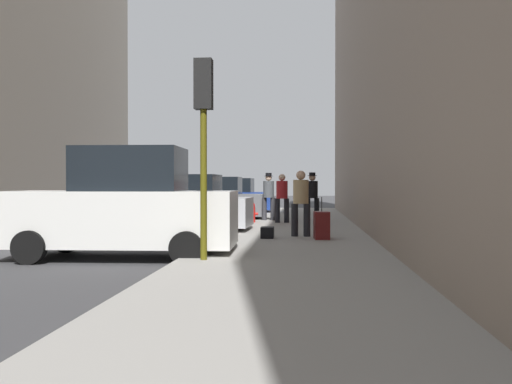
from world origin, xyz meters
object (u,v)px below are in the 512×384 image
(parked_silver_sedan, at_px, (181,206))
(rolling_suitcase, at_px, (322,225))
(pedestrian_in_red_jacket, at_px, (282,196))
(fire_hydrant, at_px, (252,213))
(pedestrian_in_tan_coat, at_px, (301,200))
(pedestrian_with_fedora, at_px, (312,194))
(parked_gray_coupe, at_px, (213,201))
(parked_white_van, at_px, (124,208))
(pedestrian_with_beanie, at_px, (269,194))
(parked_blue_sedan, at_px, (230,197))
(duffel_bag, at_px, (267,233))
(traffic_light, at_px, (204,115))

(parked_silver_sedan, bearing_deg, rolling_suitcase, -31.54)
(pedestrian_in_red_jacket, xyz_separation_m, rolling_suitcase, (1.22, -5.87, -0.61))
(fire_hydrant, xyz_separation_m, pedestrian_in_tan_coat, (1.75, -5.22, 0.61))
(pedestrian_with_fedora, bearing_deg, parked_gray_coupe, 155.59)
(parked_white_van, xyz_separation_m, parked_silver_sedan, (0.00, 5.39, -0.18))
(parked_gray_coupe, xyz_separation_m, pedestrian_with_beanie, (2.30, -1.09, 0.29))
(parked_blue_sedan, relative_size, pedestrian_in_tan_coat, 2.48)
(pedestrian_in_red_jacket, height_order, pedestrian_with_fedora, pedestrian_with_fedora)
(pedestrian_in_red_jacket, bearing_deg, parked_gray_coupe, 139.89)
(parked_blue_sedan, bearing_deg, parked_gray_coupe, -90.00)
(parked_gray_coupe, relative_size, pedestrian_with_beanie, 2.37)
(duffel_bag, bearing_deg, pedestrian_with_fedora, 79.33)
(rolling_suitcase, bearing_deg, parked_silver_sedan, 148.46)
(fire_hydrant, bearing_deg, rolling_suitcase, -68.92)
(parked_silver_sedan, distance_m, duffel_bag, 3.67)
(parked_blue_sedan, bearing_deg, pedestrian_with_fedora, -61.25)
(duffel_bag, bearing_deg, fire_hydrant, 99.05)
(duffel_bag, bearing_deg, rolling_suitcase, -4.90)
(pedestrian_with_fedora, bearing_deg, rolling_suitcase, -88.66)
(parked_white_van, bearing_deg, duffel_bag, 47.77)
(pedestrian_in_red_jacket, bearing_deg, pedestrian_with_beanie, 112.87)
(parked_white_van, relative_size, parked_blue_sedan, 1.10)
(pedestrian_with_beanie, bearing_deg, traffic_light, -92.28)
(parked_silver_sedan, distance_m, parked_gray_coupe, 5.77)
(fire_hydrant, bearing_deg, parked_silver_sedan, -117.97)
(pedestrian_in_red_jacket, bearing_deg, parked_blue_sedan, 110.17)
(pedestrian_in_red_jacket, height_order, rolling_suitcase, pedestrian_in_red_jacket)
(pedestrian_in_red_jacket, height_order, duffel_bag, pedestrian_in_red_jacket)
(parked_white_van, bearing_deg, pedestrian_with_fedora, 67.29)
(parked_silver_sedan, xyz_separation_m, traffic_light, (1.85, -6.55, 1.91))
(traffic_light, bearing_deg, duffel_bag, 78.17)
(parked_white_van, bearing_deg, pedestrian_in_red_jacket, 71.92)
(pedestrian_with_fedora, distance_m, rolling_suitcase, 6.53)
(parked_silver_sedan, bearing_deg, pedestrian_with_beanie, 63.85)
(parked_gray_coupe, height_order, parked_blue_sedan, same)
(pedestrian_in_red_jacket, distance_m, pedestrian_with_beanie, 1.43)
(parked_blue_sedan, xyz_separation_m, pedestrian_in_red_jacket, (2.86, -7.78, 0.26))
(parked_silver_sedan, height_order, pedestrian_in_red_jacket, pedestrian_in_red_jacket)
(parked_blue_sedan, distance_m, rolling_suitcase, 14.25)
(fire_hydrant, distance_m, pedestrian_with_fedora, 2.30)
(fire_hydrant, height_order, duffel_bag, fire_hydrant)
(pedestrian_in_red_jacket, distance_m, rolling_suitcase, 6.03)
(parked_silver_sedan, bearing_deg, parked_gray_coupe, 90.00)
(parked_gray_coupe, bearing_deg, parked_silver_sedan, -90.00)
(parked_white_van, distance_m, parked_silver_sedan, 5.39)
(parked_silver_sedan, bearing_deg, pedestrian_in_tan_coat, -27.12)
(pedestrian_in_tan_coat, distance_m, pedestrian_in_red_jacket, 5.24)
(pedestrian_in_tan_coat, height_order, rolling_suitcase, pedestrian_in_tan_coat)
(pedestrian_in_tan_coat, xyz_separation_m, pedestrian_in_red_jacket, (-0.70, 5.19, 0.00))
(parked_white_van, relative_size, pedestrian_with_fedora, 2.62)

